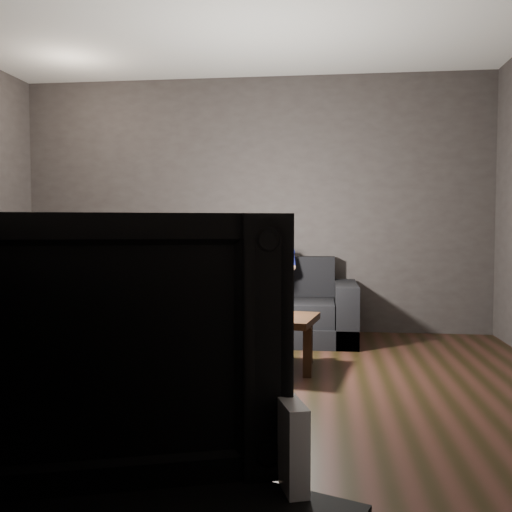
# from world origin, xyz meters

# --- Properties ---
(floor) EXTENTS (5.00, 5.00, 0.00)m
(floor) POSITION_xyz_m (0.00, 0.00, 0.00)
(floor) COLOR black
(floor) RESTS_ON ground
(back_wall) EXTENTS (5.00, 0.04, 2.70)m
(back_wall) POSITION_xyz_m (0.00, 2.50, 1.35)
(back_wall) COLOR #342D2D
(back_wall) RESTS_ON ground
(sofa) EXTENTS (2.09, 0.90, 0.81)m
(sofa) POSITION_xyz_m (0.04, 2.00, 0.26)
(sofa) COLOR black
(sofa) RESTS_ON floor
(child) EXTENTS (0.43, 0.53, 1.05)m
(child) POSITION_xyz_m (0.28, 1.95, 0.68)
(child) COLOR black
(child) RESTS_ON sofa
(wii_remote_red) EXTENTS (0.06, 0.08, 0.21)m
(wii_remote_red) POSITION_xyz_m (0.36, 1.54, 0.89)
(wii_remote_red) COLOR red
(wii_remote_red) RESTS_ON child
(nunchuk_white) EXTENTS (0.07, 0.10, 0.16)m
(nunchuk_white) POSITION_xyz_m (0.20, 1.54, 0.85)
(nunchuk_white) COLOR white
(nunchuk_white) RESTS_ON child
(wii_remote_black) EXTENTS (0.06, 0.16, 0.03)m
(wii_remote_black) POSITION_xyz_m (-0.90, 1.93, 0.58)
(wii_remote_black) COLOR black
(wii_remote_black) RESTS_ON sofa
(coffee_table) EXTENTS (1.24, 0.77, 0.42)m
(coffee_table) POSITION_xyz_m (0.11, 0.86, 0.37)
(coffee_table) COLOR black
(coffee_table) RESTS_ON floor
(tv) EXTENTS (1.10, 0.47, 0.64)m
(tv) POSITION_xyz_m (0.11, -2.27, 0.83)
(tv) COLOR black
(tv) RESTS_ON media_console
(wii_console) EXTENTS (0.09, 0.16, 0.20)m
(wii_console) POSITION_xyz_m (0.68, -2.27, 0.62)
(wii_console) COLOR white
(wii_console) RESTS_ON media_console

